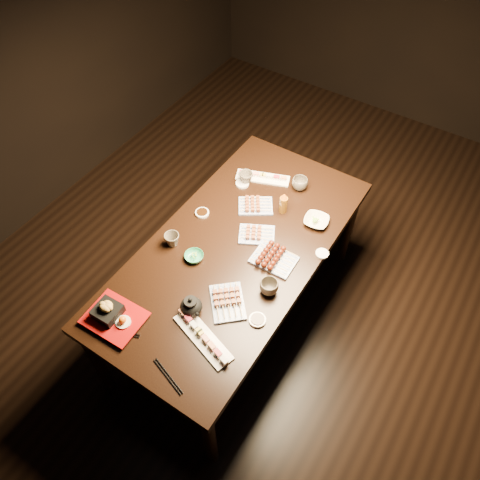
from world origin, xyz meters
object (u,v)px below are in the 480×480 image
at_px(teacup_mid_right, 269,287).
at_px(teacup_far_left, 246,178).
at_px(sushi_platter_far, 263,176).
at_px(yakitori_plate_left, 256,204).
at_px(edamame_bowl_cream, 316,221).
at_px(teapot, 191,305).
at_px(edamame_bowl_green, 194,257).
at_px(yakitori_plate_right, 228,300).
at_px(sushi_platter_near, 203,336).
at_px(condiment_bottle, 284,202).
at_px(yakitori_plate_center, 257,233).
at_px(teacup_far_right, 300,184).
at_px(teacup_near_left, 172,240).
at_px(dining_table, 236,285).
at_px(tempura_tray, 113,314).

relative_size(teacup_mid_right, teacup_far_left, 1.15).
xyz_separation_m(sushi_platter_far, yakitori_plate_left, (0.09, -0.24, 0.01)).
height_order(edamame_bowl_cream, teapot, teapot).
height_order(yakitori_plate_left, edamame_bowl_green, yakitori_plate_left).
relative_size(yakitori_plate_right, edamame_bowl_cream, 1.59).
distance_m(sushi_platter_near, condiment_bottle, 0.96).
relative_size(sushi_platter_far, yakitori_plate_center, 1.68).
height_order(teacup_far_right, condiment_bottle, condiment_bottle).
relative_size(yakitori_plate_right, teacup_near_left, 2.67).
height_order(teacup_near_left, teapot, teapot).
height_order(yakitori_plate_center, yakitori_plate_right, yakitori_plate_right).
bearing_deg(yakitori_plate_left, teacup_mid_right, -84.77).
bearing_deg(dining_table, tempura_tray, -101.85).
distance_m(yakitori_plate_right, teacup_mid_right, 0.23).
relative_size(dining_table, yakitori_plate_center, 8.84).
bearing_deg(yakitori_plate_center, yakitori_plate_right, -104.70).
height_order(yakitori_plate_center, edamame_bowl_green, yakitori_plate_center).
height_order(sushi_platter_far, condiment_bottle, condiment_bottle).
bearing_deg(teapot, tempura_tray, -116.35).
height_order(sushi_platter_far, edamame_bowl_cream, sushi_platter_far).
relative_size(edamame_bowl_green, teacup_far_right, 1.09).
relative_size(edamame_bowl_cream, condiment_bottle, 0.96).
height_order(teacup_far_left, teacup_far_right, teacup_far_left).
distance_m(sushi_platter_near, teacup_far_left, 1.11).
relative_size(sushi_platter_far, teacup_near_left, 4.00).
xyz_separation_m(yakitori_plate_center, yakitori_plate_left, (-0.13, 0.19, 0.00)).
height_order(sushi_platter_near, sushi_platter_far, sushi_platter_near).
relative_size(sushi_platter_near, edamame_bowl_cream, 2.57).
relative_size(yakitori_plate_left, teacup_far_left, 2.36).
distance_m(sushi_platter_near, teacup_mid_right, 0.43).
bearing_deg(sushi_platter_far, sushi_platter_near, 85.92).
bearing_deg(teacup_mid_right, edamame_bowl_green, -175.01).
distance_m(sushi_platter_near, edamame_bowl_green, 0.49).
xyz_separation_m(sushi_platter_near, tempura_tray, (-0.43, -0.16, 0.03)).
xyz_separation_m(dining_table, teacup_near_left, (-0.31, -0.17, 0.41)).
bearing_deg(dining_table, sushi_platter_far, 113.86).
relative_size(teacup_mid_right, teapot, 0.75).
bearing_deg(teacup_mid_right, teacup_near_left, -177.79).
bearing_deg(teacup_far_right, sushi_platter_near, -85.14).
height_order(sushi_platter_near, tempura_tray, tempura_tray).
relative_size(dining_table, yakitori_plate_right, 7.90).
height_order(yakitori_plate_center, teacup_near_left, teacup_near_left).
relative_size(dining_table, edamame_bowl_green, 16.90).
bearing_deg(edamame_bowl_green, dining_table, 50.90).
distance_m(edamame_bowl_green, teacup_far_left, 0.67).
relative_size(dining_table, teacup_mid_right, 18.02).
relative_size(dining_table, teacup_far_left, 20.79).
xyz_separation_m(dining_table, teacup_far_left, (-0.23, 0.48, 0.42)).
xyz_separation_m(teacup_near_left, teacup_mid_right, (0.62, 0.02, -0.00)).
bearing_deg(dining_table, edamame_bowl_cream, 62.35).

